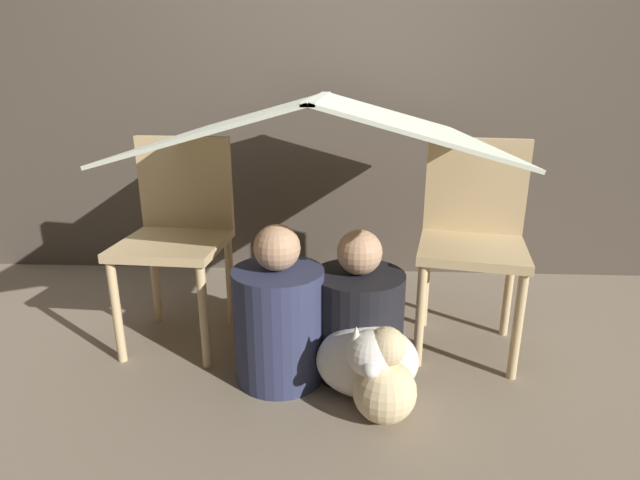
{
  "coord_description": "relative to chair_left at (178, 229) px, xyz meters",
  "views": [
    {
      "loc": [
        0.1,
        -1.84,
        1.1
      ],
      "look_at": [
        0.0,
        0.08,
        0.48
      ],
      "focal_mm": 28.0,
      "sensor_mm": 36.0,
      "label": 1
    }
  ],
  "objects": [
    {
      "name": "person_second",
      "position": [
        0.76,
        -0.25,
        -0.27
      ],
      "size": [
        0.35,
        0.35,
        0.58
      ],
      "color": "black",
      "rests_on": "ground_plane"
    },
    {
      "name": "ground_plane",
      "position": [
        0.61,
        -0.15,
        -0.49
      ],
      "size": [
        8.8,
        8.8,
        0.0
      ],
      "primitive_type": "plane",
      "color": "gray"
    },
    {
      "name": "plush_toy",
      "position": [
        0.85,
        -0.55,
        -0.36
      ],
      "size": [
        0.22,
        0.22,
        0.34
      ],
      "color": "beige",
      "rests_on": "ground_plane"
    },
    {
      "name": "chair_left",
      "position": [
        0.0,
        0.0,
        0.0
      ],
      "size": [
        0.44,
        0.44,
        0.87
      ],
      "rotation": [
        0.0,
        0.0,
        -0.06
      ],
      "color": "#D1B27F",
      "rests_on": "ground_plane"
    },
    {
      "name": "sheet_canopy",
      "position": [
        0.61,
        -0.07,
        0.46
      ],
      "size": [
        1.23,
        1.25,
        0.18
      ],
      "color": "silver"
    },
    {
      "name": "dog",
      "position": [
        0.8,
        -0.44,
        -0.34
      ],
      "size": [
        0.37,
        0.37,
        0.35
      ],
      "color": "silver",
      "rests_on": "ground_plane"
    },
    {
      "name": "floor_cushion",
      "position": [
        0.54,
        -0.01,
        -0.44
      ],
      "size": [
        0.45,
        0.36,
        0.1
      ],
      "color": "#CC664C",
      "rests_on": "ground_plane"
    },
    {
      "name": "wall_back",
      "position": [
        0.61,
        0.85,
        0.76
      ],
      "size": [
        7.0,
        0.05,
        2.5
      ],
      "color": "#4C4238",
      "rests_on": "ground_plane"
    },
    {
      "name": "person_front",
      "position": [
        0.47,
        -0.31,
        -0.25
      ],
      "size": [
        0.34,
        0.34,
        0.61
      ],
      "color": "#2D3351",
      "rests_on": "ground_plane"
    },
    {
      "name": "chair_right",
      "position": [
        1.24,
        -0.0,
        0.0
      ],
      "size": [
        0.49,
        0.49,
        0.87
      ],
      "rotation": [
        0.0,
        0.0,
        -0.21
      ],
      "color": "#D1B27F",
      "rests_on": "ground_plane"
    }
  ]
}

